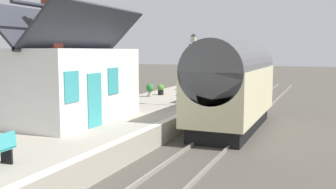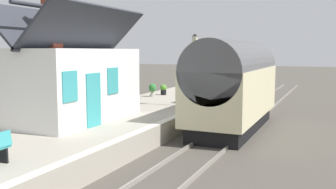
{
  "view_description": "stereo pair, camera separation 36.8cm",
  "coord_description": "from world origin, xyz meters",
  "px_view_note": "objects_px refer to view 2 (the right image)",
  "views": [
    {
      "loc": [
        -17.23,
        -4.99,
        3.83
      ],
      "look_at": [
        -1.75,
        1.5,
        1.87
      ],
      "focal_mm": 40.24,
      "sensor_mm": 36.0,
      "label": 1
    },
    {
      "loc": [
        -17.08,
        -5.33,
        3.83
      ],
      "look_at": [
        -1.75,
        1.5,
        1.87
      ],
      "focal_mm": 40.24,
      "sensor_mm": 36.0,
      "label": 2
    }
  ],
  "objects_px": {
    "bench_platform_end": "(216,84)",
    "station_building": "(72,81)",
    "planter_bench_right": "(185,86)",
    "station_sign_board": "(221,77)",
    "planter_by_door": "(153,90)",
    "train": "(234,84)",
    "bench_by_lamp": "(199,90)",
    "planter_corner_building": "(211,86)",
    "tree_distant": "(66,50)",
    "lamp_post_platform": "(195,56)",
    "planter_bench_left": "(163,89)",
    "bench_mid_platform": "(186,94)"
  },
  "relations": [
    {
      "from": "bench_platform_end",
      "to": "station_building",
      "type": "bearing_deg",
      "value": 171.74
    },
    {
      "from": "planter_bench_right",
      "to": "station_sign_board",
      "type": "xyz_separation_m",
      "value": [
        -1.96,
        -3.35,
        0.9
      ]
    },
    {
      "from": "planter_by_door",
      "to": "planter_bench_right",
      "type": "relative_size",
      "value": 1.1
    },
    {
      "from": "train",
      "to": "bench_by_lamp",
      "type": "relative_size",
      "value": 5.89
    },
    {
      "from": "train",
      "to": "station_building",
      "type": "xyz_separation_m",
      "value": [
        -4.82,
        5.79,
        0.33
      ]
    },
    {
      "from": "planter_by_door",
      "to": "planter_corner_building",
      "type": "xyz_separation_m",
      "value": [
        6.3,
        -1.99,
        -0.15
      ]
    },
    {
      "from": "bench_by_lamp",
      "to": "tree_distant",
      "type": "distance_m",
      "value": 12.64
    },
    {
      "from": "train",
      "to": "bench_by_lamp",
      "type": "height_order",
      "value": "train"
    },
    {
      "from": "bench_platform_end",
      "to": "lamp_post_platform",
      "type": "distance_m",
      "value": 8.75
    },
    {
      "from": "train",
      "to": "station_sign_board",
      "type": "distance_m",
      "value": 7.55
    },
    {
      "from": "bench_platform_end",
      "to": "tree_distant",
      "type": "xyz_separation_m",
      "value": [
        -2.57,
        11.87,
        2.53
      ]
    },
    {
      "from": "train",
      "to": "planter_bench_right",
      "type": "distance_m",
      "value": 10.89
    },
    {
      "from": "planter_by_door",
      "to": "planter_bench_left",
      "type": "xyz_separation_m",
      "value": [
        1.15,
        -0.25,
        -0.04
      ]
    },
    {
      "from": "bench_by_lamp",
      "to": "tree_distant",
      "type": "relative_size",
      "value": 0.27
    },
    {
      "from": "station_building",
      "to": "bench_platform_end",
      "type": "relative_size",
      "value": 4.49
    },
    {
      "from": "bench_by_lamp",
      "to": "lamp_post_platform",
      "type": "relative_size",
      "value": 0.36
    },
    {
      "from": "bench_mid_platform",
      "to": "bench_by_lamp",
      "type": "bearing_deg",
      "value": -0.27
    },
    {
      "from": "bench_by_lamp",
      "to": "tree_distant",
      "type": "xyz_separation_m",
      "value": [
        2.13,
        12.2,
        2.53
      ]
    },
    {
      "from": "station_building",
      "to": "station_sign_board",
      "type": "bearing_deg",
      "value": -14.67
    },
    {
      "from": "tree_distant",
      "to": "bench_mid_platform",
      "type": "bearing_deg",
      "value": -110.11
    },
    {
      "from": "tree_distant",
      "to": "lamp_post_platform",
      "type": "bearing_deg",
      "value": -113.68
    },
    {
      "from": "planter_by_door",
      "to": "planter_corner_building",
      "type": "distance_m",
      "value": 6.6
    },
    {
      "from": "station_building",
      "to": "planter_corner_building",
      "type": "distance_m",
      "value": 15.2
    },
    {
      "from": "train",
      "to": "planter_corner_building",
      "type": "distance_m",
      "value": 11.18
    },
    {
      "from": "bench_platform_end",
      "to": "planter_bench_left",
      "type": "distance_m",
      "value": 4.92
    },
    {
      "from": "bench_mid_platform",
      "to": "planter_corner_building",
      "type": "xyz_separation_m",
      "value": [
        7.85,
        0.92,
        -0.21
      ]
    },
    {
      "from": "planter_by_door",
      "to": "planter_bench_left",
      "type": "relative_size",
      "value": 1.2
    },
    {
      "from": "lamp_post_platform",
      "to": "planter_bench_right",
      "type": "bearing_deg",
      "value": 24.58
    },
    {
      "from": "planter_bench_left",
      "to": "tree_distant",
      "type": "xyz_separation_m",
      "value": [
        1.75,
        9.52,
        2.63
      ]
    },
    {
      "from": "bench_by_lamp",
      "to": "lamp_post_platform",
      "type": "bearing_deg",
      "value": -164.74
    },
    {
      "from": "train",
      "to": "bench_mid_platform",
      "type": "xyz_separation_m",
      "value": [
        2.4,
        3.41,
        -0.87
      ]
    },
    {
      "from": "bench_mid_platform",
      "to": "bench_platform_end",
      "type": "xyz_separation_m",
      "value": [
        7.03,
        0.31,
        0.0
      ]
    },
    {
      "from": "lamp_post_platform",
      "to": "bench_by_lamp",
      "type": "bearing_deg",
      "value": 15.26
    },
    {
      "from": "planter_bench_left",
      "to": "lamp_post_platform",
      "type": "relative_size",
      "value": 0.18
    },
    {
      "from": "station_sign_board",
      "to": "planter_corner_building",
      "type": "bearing_deg",
      "value": 27.27
    },
    {
      "from": "train",
      "to": "bench_platform_end",
      "type": "bearing_deg",
      "value": 21.56
    },
    {
      "from": "tree_distant",
      "to": "planter_by_door",
      "type": "bearing_deg",
      "value": -107.4
    },
    {
      "from": "train",
      "to": "tree_distant",
      "type": "distance_m",
      "value": 17.12
    },
    {
      "from": "train",
      "to": "lamp_post_platform",
      "type": "bearing_deg",
      "value": 66.02
    },
    {
      "from": "train",
      "to": "bench_platform_end",
      "type": "height_order",
      "value": "train"
    },
    {
      "from": "planter_by_door",
      "to": "station_sign_board",
      "type": "distance_m",
      "value": 4.84
    },
    {
      "from": "bench_mid_platform",
      "to": "bench_platform_end",
      "type": "distance_m",
      "value": 7.04
    },
    {
      "from": "train",
      "to": "station_sign_board",
      "type": "height_order",
      "value": "train"
    },
    {
      "from": "bench_platform_end",
      "to": "lamp_post_platform",
      "type": "height_order",
      "value": "lamp_post_platform"
    },
    {
      "from": "lamp_post_platform",
      "to": "tree_distant",
      "type": "relative_size",
      "value": 0.73
    },
    {
      "from": "planter_bench_right",
      "to": "tree_distant",
      "type": "distance_m",
      "value": 10.17
    },
    {
      "from": "planter_corner_building",
      "to": "station_sign_board",
      "type": "height_order",
      "value": "station_sign_board"
    },
    {
      "from": "station_sign_board",
      "to": "tree_distant",
      "type": "bearing_deg",
      "value": 90.86
    },
    {
      "from": "station_building",
      "to": "planter_corner_building",
      "type": "relative_size",
      "value": 6.63
    },
    {
      "from": "planter_bench_left",
      "to": "planter_corner_building",
      "type": "xyz_separation_m",
      "value": [
        5.14,
        -1.74,
        -0.11
      ]
    }
  ]
}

